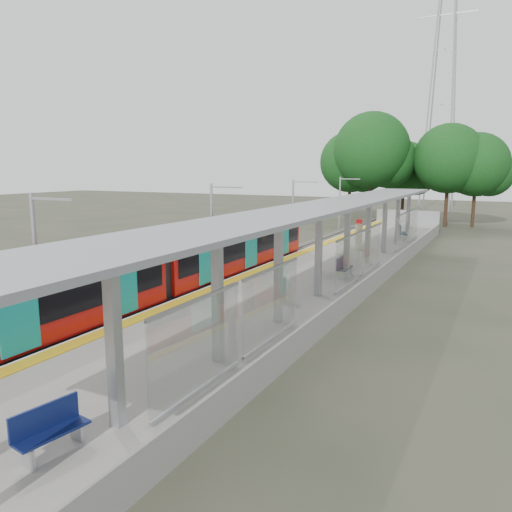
{
  "coord_description": "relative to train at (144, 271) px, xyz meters",
  "views": [
    {
      "loc": [
        8.89,
        -5.23,
        6.26
      ],
      "look_at": [
        -1.28,
        14.74,
        2.3
      ],
      "focal_mm": 35.0,
      "sensor_mm": 36.0,
      "label": 1
    }
  ],
  "objects": [
    {
      "name": "train",
      "position": [
        0.0,
        0.0,
        0.0
      ],
      "size": [
        2.74,
        27.6,
        3.62
      ],
      "color": "black",
      "rests_on": "ground"
    },
    {
      "name": "info_pillar_far",
      "position": [
        4.82,
        15.47,
        -0.18
      ],
      "size": [
        0.45,
        0.45,
        2.01
      ],
      "rotation": [
        0.0,
        0.0,
        0.37
      ],
      "color": "beige",
      "rests_on": "platform"
    },
    {
      "name": "bench_far",
      "position": [
        6.36,
        21.42,
        -0.44
      ],
      "size": [
        1.01,
        1.79,
        1.17
      ],
      "rotation": [
        0.0,
        0.0,
        0.3
      ],
      "color": "navy",
      "rests_on": "platform"
    },
    {
      "name": "catenary_masts",
      "position": [
        -1.72,
        8.23,
        0.86
      ],
      "size": [
        2.08,
        48.16,
        5.4
      ],
      "color": "#9EA0A5",
      "rests_on": "ground"
    },
    {
      "name": "tactile_strip",
      "position": [
        1.95,
        9.23,
        -1.04
      ],
      "size": [
        0.6,
        50.0,
        0.02
      ],
      "primitive_type": "cube",
      "color": "gold",
      "rests_on": "platform"
    },
    {
      "name": "platform",
      "position": [
        4.5,
        9.23,
        -1.55
      ],
      "size": [
        6.0,
        50.0,
        1.0
      ],
      "primitive_type": "cube",
      "color": "gray",
      "rests_on": "ground"
    },
    {
      "name": "tree_cluster",
      "position": [
        2.54,
        41.28,
        5.18
      ],
      "size": [
        20.32,
        12.61,
        12.34
      ],
      "color": "#382316",
      "rests_on": "ground"
    },
    {
      "name": "trackbed",
      "position": [
        -0.0,
        9.23,
        -1.93
      ],
      "size": [
        3.0,
        70.0,
        0.24
      ],
      "primitive_type": "cube",
      "color": "#59544C",
      "rests_on": "ground"
    },
    {
      "name": "bench_mid",
      "position": [
        6.35,
        7.2,
        -0.52
      ],
      "size": [
        0.5,
        1.49,
        1.0
      ],
      "rotation": [
        0.0,
        0.0,
        0.04
      ],
      "color": "navy",
      "rests_on": "platform"
    },
    {
      "name": "end_fence",
      "position": [
        4.5,
        34.18,
        -0.45
      ],
      "size": [
        6.0,
        0.1,
        1.2
      ],
      "primitive_type": "cube",
      "color": "#9EA0A5",
      "rests_on": "platform"
    },
    {
      "name": "bench_near",
      "position": [
        6.07,
        -10.1,
        -0.55
      ],
      "size": [
        0.65,
        1.43,
        0.94
      ],
      "rotation": [
        0.0,
        0.0,
        -0.17
      ],
      "color": "navy",
      "rests_on": "platform"
    },
    {
      "name": "litter_bin",
      "position": [
        5.42,
        1.78,
        -0.56
      ],
      "size": [
        0.6,
        0.6,
        0.99
      ],
      "primitive_type": "cylinder",
      "rotation": [
        0.0,
        0.0,
        -0.27
      ],
      "color": "#9EA0A5",
      "rests_on": "platform"
    },
    {
      "name": "pylon",
      "position": [
        3.5,
        62.23,
        16.95
      ],
      "size": [
        8.0,
        4.0,
        38.0
      ],
      "primitive_type": null,
      "color": "#9EA0A5",
      "rests_on": "ground"
    },
    {
      "name": "canopy",
      "position": [
        6.11,
        5.42,
        2.15
      ],
      "size": [
        3.27,
        38.0,
        3.66
      ],
      "color": "#9EA0A5",
      "rests_on": "platform"
    }
  ]
}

